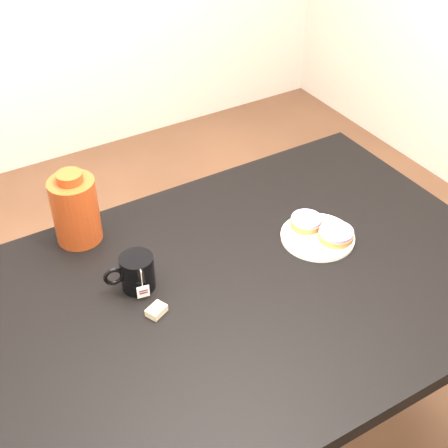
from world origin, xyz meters
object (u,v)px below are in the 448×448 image
at_px(mug, 137,272).
at_px(teabag_pouch, 156,311).
at_px(table, 232,312).
at_px(bagel_back, 306,222).
at_px(bagel_package, 75,209).
at_px(plate, 318,236).
at_px(bagel_front, 336,234).

distance_m(mug, teabag_pouch, 0.11).
bearing_deg(table, bagel_back, 18.00).
relative_size(table, bagel_package, 6.90).
relative_size(table, teabag_pouch, 31.11).
distance_m(plate, bagel_front, 0.05).
height_order(table, bagel_package, bagel_package).
relative_size(teabag_pouch, bagel_package, 0.22).
relative_size(bagel_front, teabag_pouch, 2.93).
xyz_separation_m(plate, bagel_front, (0.03, -0.03, 0.02)).
height_order(table, teabag_pouch, teabag_pouch).
relative_size(table, bagel_back, 15.56).
bearing_deg(bagel_back, mug, 176.62).
height_order(mug, teabag_pouch, mug).
distance_m(bagel_front, bagel_package, 0.68).
relative_size(mug, teabag_pouch, 2.86).
bearing_deg(plate, bagel_back, 92.92).
distance_m(table, bagel_front, 0.34).
height_order(bagel_back, mug, mug).
bearing_deg(bagel_back, bagel_package, 152.61).
bearing_deg(mug, bagel_front, -1.90).
distance_m(plate, teabag_pouch, 0.48).
distance_m(bagel_back, bagel_package, 0.61).
height_order(plate, mug, mug).
distance_m(mug, bagel_package, 0.26).
bearing_deg(bagel_back, table, -162.00).
bearing_deg(teabag_pouch, bagel_back, 8.84).
xyz_separation_m(plate, bagel_package, (-0.54, 0.33, 0.09)).
height_order(plate, bagel_package, bagel_package).
distance_m(teabag_pouch, bagel_package, 0.37).
relative_size(table, plate, 7.20).
bearing_deg(teabag_pouch, plate, 3.07).
xyz_separation_m(bagel_front, bagel_package, (-0.57, 0.36, 0.07)).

